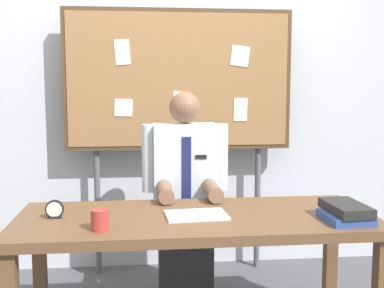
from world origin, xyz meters
TOP-DOWN VIEW (x-y plane):
  - back_wall at (0.00, 1.29)m, footprint 6.40×0.08m
  - desk at (0.00, 0.00)m, footprint 1.84×0.75m
  - person at (0.00, 0.61)m, footprint 0.55×0.56m
  - bulletin_board at (0.00, 1.09)m, footprint 1.64×0.09m
  - book_stack at (0.73, -0.18)m, footprint 0.22×0.30m
  - open_notebook at (0.00, -0.02)m, footprint 0.33×0.24m
  - desk_clock at (-0.72, 0.02)m, footprint 0.09×0.04m
  - coffee_mug at (-0.47, -0.21)m, footprint 0.08×0.08m

SIDE VIEW (x-z plane):
  - person at x=0.00m, z-range -0.05..1.31m
  - desk at x=0.00m, z-range 0.28..1.01m
  - open_notebook at x=0.00m, z-range 0.73..0.74m
  - desk_clock at x=-0.72m, z-range 0.72..0.81m
  - book_stack at x=0.73m, z-range 0.73..0.81m
  - coffee_mug at x=-0.47m, z-range 0.73..0.82m
  - back_wall at x=0.00m, z-range 0.00..2.70m
  - bulletin_board at x=0.00m, z-range 0.44..2.38m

